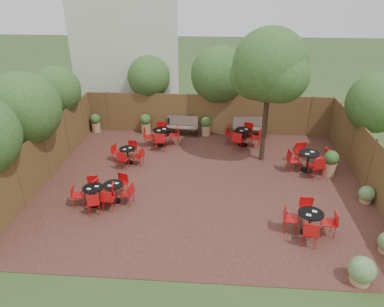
{
  "coord_description": "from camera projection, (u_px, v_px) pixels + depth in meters",
  "views": [
    {
      "loc": [
        0.46,
        -11.71,
        6.94
      ],
      "look_at": [
        -0.45,
        0.5,
        1.0
      ],
      "focal_mm": 33.31,
      "sensor_mm": 36.0,
      "label": 1
    }
  ],
  "objects": [
    {
      "name": "park_bench_left",
      "position": [
        182.0,
        126.0,
        17.58
      ],
      "size": [
        1.57,
        0.64,
        0.95
      ],
      "rotation": [
        0.0,
        0.0,
        -0.1
      ],
      "color": "brown",
      "rests_on": "courtyard_paving"
    },
    {
      "name": "fence_left",
      "position": [
        46.0,
        154.0,
        13.53
      ],
      "size": [
        0.08,
        10.0,
        2.0
      ],
      "primitive_type": "cube",
      "color": "brown",
      "rests_on": "ground"
    },
    {
      "name": "courtyard_paving",
      "position": [
        203.0,
        183.0,
        13.56
      ],
      "size": [
        12.0,
        10.0,
        0.02
      ],
      "primitive_type": "cube",
      "color": "#341715",
      "rests_on": "ground"
    },
    {
      "name": "park_bench_right",
      "position": [
        249.0,
        127.0,
        17.35
      ],
      "size": [
        1.63,
        0.65,
        0.98
      ],
      "rotation": [
        0.0,
        0.0,
        0.09
      ],
      "color": "brown",
      "rests_on": "courtyard_paving"
    },
    {
      "name": "fence_back",
      "position": [
        208.0,
        114.0,
        17.62
      ],
      "size": [
        12.0,
        0.08,
        2.0
      ],
      "primitive_type": "cube",
      "color": "brown",
      "rests_on": "ground"
    },
    {
      "name": "low_shrubs",
      "position": [
        371.0,
        240.0,
        10.06
      ],
      "size": [
        2.09,
        4.4,
        0.74
      ],
      "color": "#A77953",
      "rests_on": "courtyard_paving"
    },
    {
      "name": "planters",
      "position": [
        193.0,
        133.0,
        16.61
      ],
      "size": [
        11.13,
        4.27,
        1.04
      ],
      "color": "#A77953",
      "rests_on": "courtyard_paving"
    },
    {
      "name": "bistro_tables",
      "position": [
        205.0,
        164.0,
        14.04
      ],
      "size": [
        9.35,
        7.94,
        0.92
      ],
      "color": "black",
      "rests_on": "courtyard_paving"
    },
    {
      "name": "overhang_foliage",
      "position": [
        156.0,
        94.0,
        14.66
      ],
      "size": [
        15.77,
        10.8,
        2.78
      ],
      "color": "#2A511A",
      "rests_on": "ground"
    },
    {
      "name": "neighbour_building",
      "position": [
        128.0,
        41.0,
        19.3
      ],
      "size": [
        5.0,
        4.0,
        8.0
      ],
      "primitive_type": "cube",
      "color": "beige",
      "rests_on": "ground"
    },
    {
      "name": "fence_right",
      "position": [
        371.0,
        165.0,
        12.73
      ],
      "size": [
        0.08,
        10.0,
        2.0
      ],
      "primitive_type": "cube",
      "color": "brown",
      "rests_on": "ground"
    },
    {
      "name": "courtyard_tree",
      "position": [
        270.0,
        69.0,
        13.65
      ],
      "size": [
        2.96,
        2.89,
        5.48
      ],
      "rotation": [
        0.0,
        0.0,
        -0.44
      ],
      "color": "black",
      "rests_on": "courtyard_paving"
    },
    {
      "name": "ground",
      "position": [
        203.0,
        183.0,
        13.57
      ],
      "size": [
        80.0,
        80.0,
        0.0
      ],
      "primitive_type": "plane",
      "color": "#354F23",
      "rests_on": "ground"
    }
  ]
}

